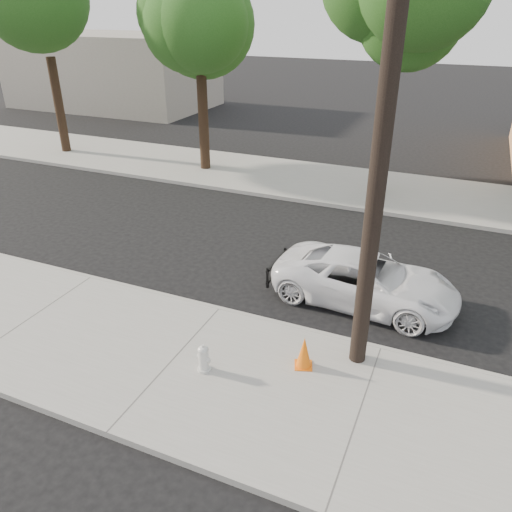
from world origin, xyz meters
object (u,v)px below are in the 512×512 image
object	(u,v)px
utility_pole	(381,148)
police_cruiser	(366,280)
fire_hydrant	(204,359)
traffic_cone	(304,352)

from	to	relation	value
utility_pole	police_cruiser	xyz separation A→B (m)	(-0.41, 2.56, -4.05)
fire_hydrant	traffic_cone	size ratio (longest dim) A/B	0.83
fire_hydrant	utility_pole	bearing A→B (deg)	38.34
traffic_cone	utility_pole	bearing A→B (deg)	35.08
police_cruiser	utility_pole	bearing A→B (deg)	-166.99
utility_pole	fire_hydrant	world-z (taller)	utility_pole
police_cruiser	fire_hydrant	distance (m)	4.83
police_cruiser	traffic_cone	size ratio (longest dim) A/B	6.53
utility_pole	police_cruiser	bearing A→B (deg)	99.18
fire_hydrant	traffic_cone	bearing A→B (deg)	35.37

